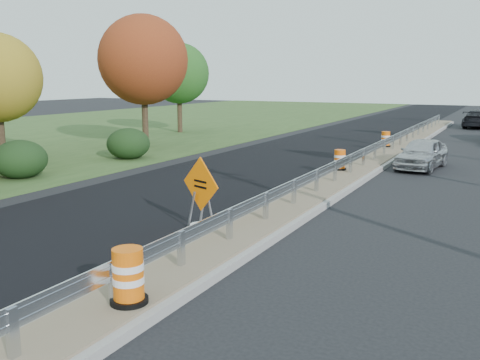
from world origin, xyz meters
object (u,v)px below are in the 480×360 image
at_px(car_silver, 422,153).
at_px(car_dark_far, 479,119).
at_px(barrel_median_mid, 340,160).
at_px(barrel_median_near, 128,277).
at_px(barrel_median_far, 386,139).
at_px(caution_sign, 201,212).

bearing_deg(car_silver, car_dark_far, 94.39).
bearing_deg(barrel_median_mid, barrel_median_near, -86.83).
relative_size(barrel_median_near, barrel_median_far, 1.13).
xyz_separation_m(caution_sign, barrel_median_near, (1.59, -4.88, 0.19)).
relative_size(barrel_median_near, car_dark_far, 0.19).
height_order(caution_sign, barrel_median_near, caution_sign).
bearing_deg(car_dark_far, barrel_median_mid, 86.82).
xyz_separation_m(barrel_median_far, car_dark_far, (3.54, 17.36, 0.09)).
distance_m(caution_sign, barrel_median_mid, 9.43).
xyz_separation_m(caution_sign, barrel_median_mid, (0.80, 9.40, 0.13)).
xyz_separation_m(caution_sign, car_dark_far, (4.34, 35.15, 0.22)).
distance_m(barrel_median_near, car_silver, 17.65).
height_order(barrel_median_far, car_dark_far, car_dark_far).
bearing_deg(barrel_median_near, caution_sign, 108.10).
bearing_deg(car_silver, barrel_median_mid, -122.65).
xyz_separation_m(barrel_median_near, barrel_median_mid, (-0.79, 14.28, -0.06)).
distance_m(caution_sign, barrel_median_near, 5.13).
height_order(caution_sign, barrel_median_mid, caution_sign).
bearing_deg(caution_sign, car_dark_far, 103.49).
bearing_deg(caution_sign, barrel_median_far, 107.95).
relative_size(barrel_median_near, car_silver, 0.24).
height_order(barrel_median_mid, car_silver, car_silver).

